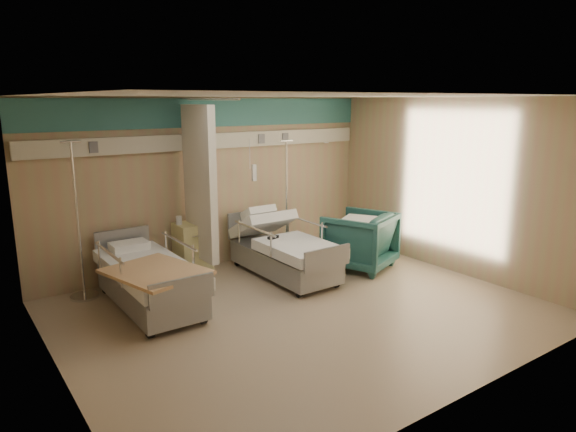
{
  "coord_description": "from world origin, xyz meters",
  "views": [
    {
      "loc": [
        -3.86,
        -5.1,
        2.75
      ],
      "look_at": [
        0.18,
        0.6,
        1.17
      ],
      "focal_mm": 32.0,
      "sensor_mm": 36.0,
      "label": 1
    }
  ],
  "objects_px": {
    "bed_right": "(284,257)",
    "visitor_armchair": "(360,240)",
    "bedside_cabinet": "(193,249)",
    "iv_stand_right": "(286,233)",
    "bed_left": "(150,285)",
    "iv_stand_left": "(82,267)"
  },
  "relations": [
    {
      "from": "bed_right",
      "to": "visitor_armchair",
      "type": "height_order",
      "value": "visitor_armchair"
    },
    {
      "from": "visitor_armchair",
      "to": "iv_stand_left",
      "type": "relative_size",
      "value": 0.47
    },
    {
      "from": "bedside_cabinet",
      "to": "iv_stand_right",
      "type": "height_order",
      "value": "iv_stand_right"
    },
    {
      "from": "bedside_cabinet",
      "to": "iv_stand_left",
      "type": "height_order",
      "value": "iv_stand_left"
    },
    {
      "from": "bed_right",
      "to": "bed_left",
      "type": "distance_m",
      "value": 2.2
    },
    {
      "from": "bed_left",
      "to": "bedside_cabinet",
      "type": "relative_size",
      "value": 2.54
    },
    {
      "from": "bed_right",
      "to": "iv_stand_left",
      "type": "relative_size",
      "value": 0.97
    },
    {
      "from": "bedside_cabinet",
      "to": "visitor_armchair",
      "type": "distance_m",
      "value": 2.74
    },
    {
      "from": "bed_right",
      "to": "bed_left",
      "type": "xyz_separation_m",
      "value": [
        -2.2,
        0.0,
        0.0
      ]
    },
    {
      "from": "bed_left",
      "to": "visitor_armchair",
      "type": "relative_size",
      "value": 2.08
    },
    {
      "from": "bedside_cabinet",
      "to": "iv_stand_left",
      "type": "distance_m",
      "value": 1.7
    },
    {
      "from": "bed_left",
      "to": "iv_stand_right",
      "type": "bearing_deg",
      "value": 16.93
    },
    {
      "from": "visitor_armchair",
      "to": "bed_right",
      "type": "bearing_deg",
      "value": -38.88
    },
    {
      "from": "bed_left",
      "to": "iv_stand_left",
      "type": "xyz_separation_m",
      "value": [
        -0.65,
        0.89,
        0.14
      ]
    },
    {
      "from": "bedside_cabinet",
      "to": "iv_stand_left",
      "type": "relative_size",
      "value": 0.38
    },
    {
      "from": "bed_right",
      "to": "bedside_cabinet",
      "type": "xyz_separation_m",
      "value": [
        -1.15,
        0.9,
        0.11
      ]
    },
    {
      "from": "bed_left",
      "to": "bedside_cabinet",
      "type": "bearing_deg",
      "value": 40.6
    },
    {
      "from": "iv_stand_left",
      "to": "bed_left",
      "type": "bearing_deg",
      "value": -54.08
    },
    {
      "from": "iv_stand_left",
      "to": "iv_stand_right",
      "type": "bearing_deg",
      "value": -0.34
    },
    {
      "from": "bed_right",
      "to": "bed_left",
      "type": "relative_size",
      "value": 1.0
    },
    {
      "from": "bed_right",
      "to": "iv_stand_left",
      "type": "xyz_separation_m",
      "value": [
        -2.85,
        0.89,
        0.14
      ]
    },
    {
      "from": "iv_stand_right",
      "to": "visitor_armchair",
      "type": "bearing_deg",
      "value": -64.47
    }
  ]
}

